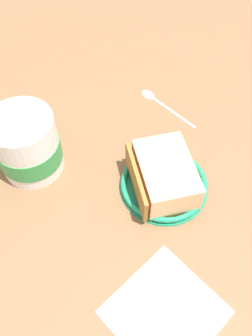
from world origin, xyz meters
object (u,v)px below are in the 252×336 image
at_px(cake_slice, 164,175).
at_px(teaspoon, 157,100).
at_px(small_plate, 164,184).
at_px(folded_napkin, 165,312).
at_px(tea_mug, 27,145).

distance_m(cake_slice, teaspoon, 0.20).
bearing_deg(small_plate, cake_slice, 68.99).
height_order(small_plate, teaspoon, small_plate).
distance_m(small_plate, folded_napkin, 0.19).
bearing_deg(teaspoon, cake_slice, 145.22).
relative_size(small_plate, cake_slice, 1.02).
bearing_deg(tea_mug, folded_napkin, -173.27).
bearing_deg(small_plate, folded_napkin, 142.69).
bearing_deg(cake_slice, folded_napkin, 143.47).
relative_size(cake_slice, tea_mug, 1.08).
height_order(cake_slice, tea_mug, tea_mug).
bearing_deg(tea_mug, small_plate, -135.84).
xyz_separation_m(small_plate, tea_mug, (0.16, 0.15, 0.04)).
distance_m(teaspoon, folded_napkin, 0.38).
height_order(teaspoon, folded_napkin, teaspoon).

